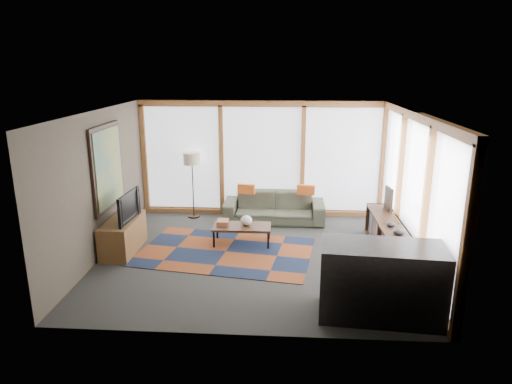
# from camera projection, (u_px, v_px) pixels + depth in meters

# --- Properties ---
(ground) EXTENTS (5.50, 5.50, 0.00)m
(ground) POSITION_uv_depth(u_px,v_px,m) (255.00, 256.00, 8.27)
(ground) COLOR #2B2B29
(ground) RESTS_ON ground
(room_envelope) EXTENTS (5.52, 5.02, 2.62)m
(room_envelope) POSITION_uv_depth(u_px,v_px,m) (283.00, 167.00, 8.36)
(room_envelope) COLOR #493E34
(room_envelope) RESTS_ON ground
(rug) EXTENTS (3.39, 2.47, 0.01)m
(rug) POSITION_uv_depth(u_px,v_px,m) (226.00, 252.00, 8.45)
(rug) COLOR brown
(rug) RESTS_ON ground
(sofa) EXTENTS (2.20, 0.88, 0.64)m
(sofa) POSITION_uv_depth(u_px,v_px,m) (274.00, 207.00, 10.04)
(sofa) COLOR #383B2C
(sofa) RESTS_ON ground
(pillow_left) EXTENTS (0.39, 0.16, 0.21)m
(pillow_left) POSITION_uv_depth(u_px,v_px,m) (246.00, 189.00, 9.92)
(pillow_left) COLOR #D15A1F
(pillow_left) RESTS_ON sofa
(pillow_right) EXTENTS (0.40, 0.19, 0.21)m
(pillow_right) POSITION_uv_depth(u_px,v_px,m) (306.00, 190.00, 9.84)
(pillow_right) COLOR #D15A1F
(pillow_right) RESTS_ON sofa
(floor_lamp) EXTENTS (0.37, 0.37, 1.49)m
(floor_lamp) POSITION_uv_depth(u_px,v_px,m) (193.00, 185.00, 10.20)
(floor_lamp) COLOR #2F1F17
(floor_lamp) RESTS_ON ground
(coffee_table) EXTENTS (1.11, 0.56, 0.37)m
(coffee_table) POSITION_uv_depth(u_px,v_px,m) (242.00, 235.00, 8.80)
(coffee_table) COLOR black
(coffee_table) RESTS_ON ground
(book_stack) EXTENTS (0.22, 0.28, 0.09)m
(book_stack) POSITION_uv_depth(u_px,v_px,m) (223.00, 222.00, 8.80)
(book_stack) COLOR #965639
(book_stack) RESTS_ON coffee_table
(vase) EXTENTS (0.24, 0.24, 0.19)m
(vase) POSITION_uv_depth(u_px,v_px,m) (246.00, 220.00, 8.75)
(vase) COLOR beige
(vase) RESTS_ON coffee_table
(bookshelf) EXTENTS (0.45, 2.45, 0.61)m
(bookshelf) POSITION_uv_depth(u_px,v_px,m) (389.00, 239.00, 8.24)
(bookshelf) COLOR black
(bookshelf) RESTS_ON ground
(bowl_a) EXTENTS (0.23, 0.23, 0.10)m
(bowl_a) POSITION_uv_depth(u_px,v_px,m) (399.00, 232.00, 7.61)
(bowl_a) COLOR black
(bowl_a) RESTS_ON bookshelf
(bowl_b) EXTENTS (0.18, 0.18, 0.08)m
(bowl_b) POSITION_uv_depth(u_px,v_px,m) (391.00, 224.00, 7.99)
(bowl_b) COLOR black
(bowl_b) RESTS_ON bookshelf
(shelf_picture) EXTENTS (0.09, 0.35, 0.46)m
(shelf_picture) POSITION_uv_depth(u_px,v_px,m) (389.00, 199.00, 8.83)
(shelf_picture) COLOR black
(shelf_picture) RESTS_ON bookshelf
(tv_console) EXTENTS (0.51, 1.23, 0.62)m
(tv_console) POSITION_uv_depth(u_px,v_px,m) (123.00, 235.00, 8.42)
(tv_console) COLOR brown
(tv_console) RESTS_ON ground
(television) EXTENTS (0.17, 0.93, 0.54)m
(television) POSITION_uv_depth(u_px,v_px,m) (124.00, 206.00, 8.23)
(television) COLOR black
(television) RESTS_ON tv_console
(bar_counter) EXTENTS (1.70, 0.90, 1.04)m
(bar_counter) POSITION_uv_depth(u_px,v_px,m) (381.00, 281.00, 6.18)
(bar_counter) COLOR black
(bar_counter) RESTS_ON ground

